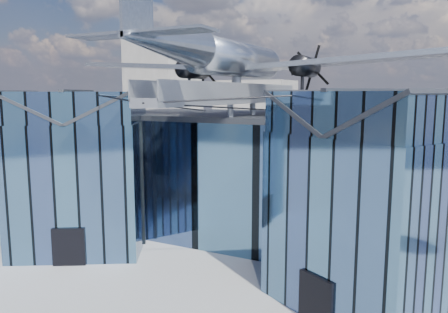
% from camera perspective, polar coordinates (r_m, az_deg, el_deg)
% --- Properties ---
extents(ground_plane, '(120.00, 120.00, 0.00)m').
position_cam_1_polar(ground_plane, '(30.74, -1.74, -13.90)').
color(ground_plane, gray).
extents(museum, '(32.88, 24.50, 17.60)m').
position_cam_1_polar(museum, '(34.22, 2.90, -1.93)').
color(museum, '#426287').
rests_on(museum, ground).
extents(bg_towers, '(77.00, 24.50, 26.00)m').
position_cam_1_polar(bg_towers, '(76.43, 17.88, 6.71)').
color(bg_towers, gray).
rests_on(bg_towers, ground).
extents(tree_side_w, '(3.82, 3.82, 5.59)m').
position_cam_1_polar(tree_side_w, '(55.65, -23.73, -0.48)').
color(tree_side_w, black).
rests_on(tree_side_w, ground).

